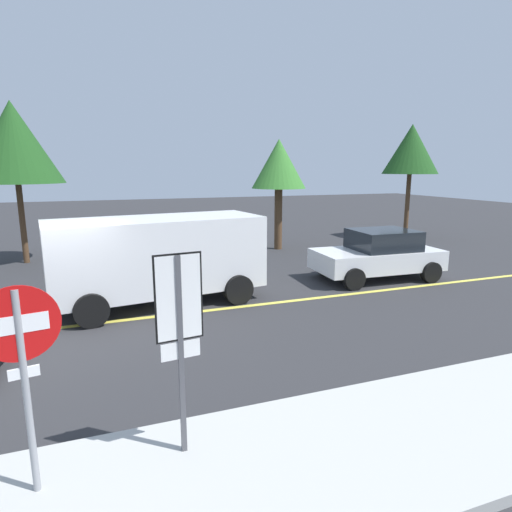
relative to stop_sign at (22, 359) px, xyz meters
The scene contains 9 objects.
ground_plane 5.58m from the stop_sign, 91.39° to the left, with size 80.00×80.00×0.00m, color #2D2D30.
lane_marking_centre 6.27m from the stop_sign, 61.78° to the left, with size 28.00×0.16×0.01m, color #E0D14C.
stop_sign is the anchor object (origin of this frame).
speed_limit_sign 1.56m from the stop_sign, ahead, with size 0.54×0.08×2.52m.
white_van 6.73m from the stop_sign, 71.93° to the left, with size 5.41×2.80×2.20m.
car_white_crossing 11.09m from the stop_sign, 36.44° to the left, with size 3.97×2.19×1.54m.
tree_left_verge 14.77m from the stop_sign, 57.17° to the left, with size 2.26×2.26×4.60m.
tree_centre_verge 13.38m from the stop_sign, 98.06° to the left, with size 3.18×3.18×5.71m.
tree_right_verge 19.98m from the stop_sign, 40.47° to the left, with size 2.63×2.63×5.48m.
Camera 1 is at (0.93, -9.74, 3.41)m, focal length 30.01 mm.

